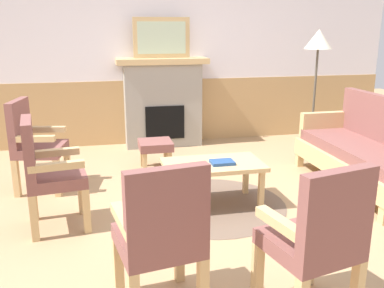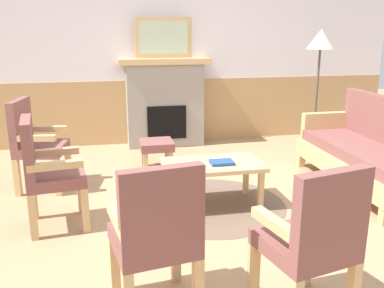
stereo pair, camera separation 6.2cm
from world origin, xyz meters
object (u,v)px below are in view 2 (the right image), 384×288
coffee_table (212,168)px  book_on_table (222,162)px  floor_lamp_by_couch (320,47)px  couch (368,153)px  armchair_front_center (156,232)px  footstool (157,147)px  armchair_by_window_left (34,141)px  armchair_near_fireplace (46,168)px  fireplace (165,102)px  armchair_front_left (313,237)px  framed_picture (164,38)px

coffee_table → book_on_table: bearing=-35.1°
coffee_table → floor_lamp_by_couch: size_ratio=0.57×
couch → floor_lamp_by_couch: floor_lamp_by_couch is taller
armchair_front_center → couch: bearing=33.3°
armchair_front_center → floor_lamp_by_couch: (2.51, 2.92, 0.91)m
footstool → armchair_by_window_left: 1.43m
armchair_near_fireplace → book_on_table: bearing=4.0°
armchair_by_window_left → armchair_front_center: (1.02, -2.33, 0.00)m
armchair_front_center → armchair_near_fireplace: bearing=120.1°
book_on_table → footstool: (-0.48, 1.27, -0.17)m
fireplace → floor_lamp_by_couch: (1.92, -0.91, 0.80)m
coffee_table → floor_lamp_by_couch: bearing=38.2°
floor_lamp_by_couch → fireplace: bearing=154.6°
fireplace → coffee_table: 2.33m
armchair_front_left → coffee_table: bearing=95.1°
coffee_table → armchair_by_window_left: 1.94m
armchair_near_fireplace → armchair_by_window_left: bearing=103.8°
book_on_table → armchair_by_window_left: 2.03m
fireplace → couch: size_ratio=0.72×
couch → fireplace: bearing=130.5°
armchair_front_center → book_on_table: bearing=61.2°
footstool → armchair_near_fireplace: bearing=-128.7°
couch → armchair_by_window_left: 3.57m
armchair_near_fireplace → armchair_front_left: (1.66, -1.58, 0.00)m
fireplace → coffee_table: bearing=-86.6°
armchair_near_fireplace → armchair_front_center: (0.78, -1.35, 0.00)m
armchair_near_fireplace → floor_lamp_by_couch: size_ratio=0.58×
fireplace → couch: 2.91m
fireplace → armchair_front_left: (0.29, -4.06, -0.11)m
couch → footstool: bearing=152.6°
book_on_table → armchair_near_fireplace: 1.59m
fireplace → armchair_front_center: 3.87m
footstool → armchair_front_left: armchair_front_left is taller
armchair_by_window_left → armchair_front_left: 3.20m
floor_lamp_by_couch → couch: bearing=-91.6°
footstool → armchair_by_window_left: (-1.35, -0.40, 0.25)m
armchair_near_fireplace → floor_lamp_by_couch: floor_lamp_by_couch is taller
armchair_near_fireplace → armchair_front_left: bearing=-43.6°
framed_picture → footstool: size_ratio=2.00×
coffee_table → armchair_front_left: (0.16, -1.75, 0.15)m
armchair_front_left → armchair_front_center: bearing=165.0°
fireplace → armchair_front_left: fireplace is taller
footstool → armchair_front_left: bearing=-79.4°
fireplace → book_on_table: bearing=-84.8°
book_on_table → armchair_front_center: (-0.80, -1.46, 0.08)m
coffee_table → floor_lamp_by_couch: (1.78, 1.40, 1.06)m
armchair_near_fireplace → armchair_by_window_left: (-0.24, 0.99, 0.00)m
framed_picture → floor_lamp_by_couch: bearing=-25.4°
book_on_table → floor_lamp_by_couch: (1.70, 1.46, 1.00)m
armchair_front_center → coffee_table: bearing=64.4°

